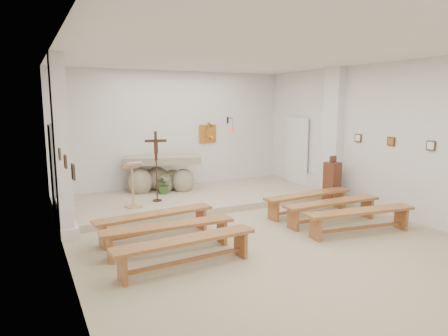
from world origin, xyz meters
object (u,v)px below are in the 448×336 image
crucifix_stand (156,161)px  bench_right_front (308,199)px  altar (162,176)px  lectern (133,185)px  bench_left_third (186,246)px  bench_left_front (155,219)px  bench_left_second (169,231)px  bench_right_second (332,207)px  bench_right_third (360,216)px  donation_pedestal (332,183)px

crucifix_stand → bench_right_front: 3.79m
altar → lectern: bearing=-112.6°
bench_right_front → bench_left_third: 4.04m
bench_left_front → bench_left_second: bearing=-96.3°
bench_left_second → bench_right_second: same height
lectern → bench_right_third: (3.65, -3.52, -0.32)m
crucifix_stand → bench_right_front: size_ratio=0.74×
crucifix_stand → donation_pedestal: crucifix_stand is taller
bench_right_front → bench_right_third: (0.00, -1.63, 0.00)m
bench_right_front → bench_left_second: same height
altar → bench_right_third: altar is taller
bench_left_second → altar: bearing=75.4°
altar → crucifix_stand: bearing=-97.4°
bench_left_third → bench_right_third: (3.70, 0.00, 0.00)m
donation_pedestal → bench_right_second: 1.74m
bench_left_second → crucifix_stand: bearing=78.3°
donation_pedestal → bench_left_second: 5.02m
crucifix_stand → altar: bearing=79.2°
altar → bench_left_third: 5.13m
bench_left_front → bench_right_third: bearing=-30.0°
donation_pedestal → bench_left_second: (-4.84, -1.29, -0.18)m
bench_left_front → bench_right_second: size_ratio=1.01×
lectern → bench_right_front: 4.12m
lectern → bench_left_front: bearing=-99.8°
donation_pedestal → bench_right_front: donation_pedestal is taller
altar → donation_pedestal: donation_pedestal is taller
altar → bench_right_second: (2.47, -4.16, -0.19)m
crucifix_stand → bench_right_front: bearing=-23.9°
donation_pedestal → bench_right_third: 2.40m
donation_pedestal → lectern: bearing=153.9°
donation_pedestal → crucifix_stand: bearing=147.2°
bench_left_front → bench_right_second: 3.79m
altar → bench_left_front: (-1.23, -3.35, -0.19)m
bench_left_second → bench_right_third: 3.79m
altar → crucifix_stand: size_ratio=1.26×
lectern → bench_right_third: bearing=-52.1°
donation_pedestal → bench_right_second: size_ratio=0.53×
bench_right_second → bench_left_front: bearing=168.8°
altar → lectern: 1.87m
bench_left_second → bench_right_second: size_ratio=1.00×
bench_left_front → bench_right_third: (3.70, -1.63, 0.00)m
bench_right_front → bench_right_third: bearing=-93.8°
bench_left_second → bench_left_third: (0.00, -0.81, 0.00)m
donation_pedestal → bench_left_third: bearing=-166.1°
altar → bench_left_third: altar is taller
bench_left_second → lectern: bearing=90.7°
altar → bench_right_front: bearing=-37.0°
altar → bench_left_front: bearing=-93.7°
bench_right_front → bench_left_second: (-3.70, -0.81, 0.00)m
lectern → bench_left_front: lectern is taller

